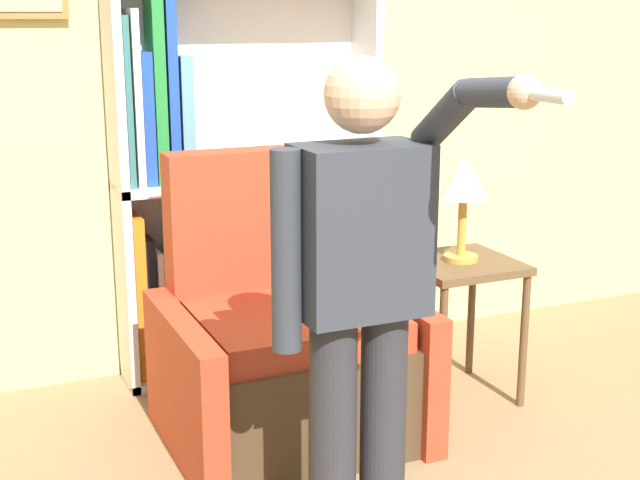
% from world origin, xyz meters
% --- Properties ---
extents(wall_back, '(8.00, 0.11, 2.80)m').
position_xyz_m(wall_back, '(-0.01, 2.03, 1.40)').
color(wall_back, '#DBCC84').
rests_on(wall_back, ground_plane).
extents(bookcase, '(1.28, 0.28, 1.89)m').
position_xyz_m(bookcase, '(-0.32, 1.87, 0.91)').
color(bookcase, white).
rests_on(bookcase, ground_plane).
extents(armchair, '(1.00, 0.87, 1.17)m').
position_xyz_m(armchair, '(-0.28, 1.11, 0.37)').
color(armchair, '#4C3823').
rests_on(armchair, ground_plane).
extents(person_standing, '(0.54, 0.78, 1.61)m').
position_xyz_m(person_standing, '(-0.37, 0.21, 0.92)').
color(person_standing, '#2D2D33').
rests_on(person_standing, ground_plane).
extents(side_table, '(0.48, 0.48, 0.65)m').
position_xyz_m(side_table, '(0.58, 1.12, 0.54)').
color(side_table, brown).
rests_on(side_table, ground_plane).
extents(table_lamp, '(0.22, 0.22, 0.47)m').
position_xyz_m(table_lamp, '(0.58, 1.12, 1.00)').
color(table_lamp, gold).
rests_on(table_lamp, side_table).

